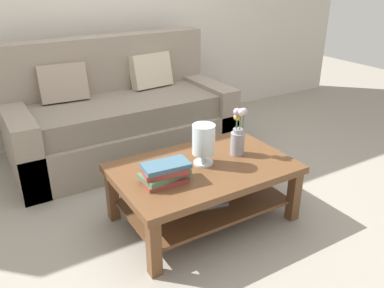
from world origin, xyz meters
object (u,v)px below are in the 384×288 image
couch (121,117)px  coffee_table (203,181)px  book_stack_main (165,173)px  glass_hurricane_vase (204,141)px  flower_pitcher (238,135)px

couch → coffee_table: 1.31m
book_stack_main → glass_hurricane_vase: glass_hurricane_vase is taller
glass_hurricane_vase → couch: bearing=94.0°
couch → flower_pitcher: bearing=-73.6°
coffee_table → book_stack_main: bearing=-170.3°
coffee_table → couch: bearing=93.3°
coffee_table → book_stack_main: 0.37m
couch → coffee_table: bearing=-86.7°
coffee_table → book_stack_main: book_stack_main is taller
book_stack_main → flower_pitcher: 0.63m
book_stack_main → glass_hurricane_vase: bearing=13.4°
book_stack_main → glass_hurricane_vase: (0.33, 0.08, 0.10)m
couch → coffee_table: size_ratio=1.66×
book_stack_main → flower_pitcher: flower_pitcher is taller
coffee_table → flower_pitcher: flower_pitcher is taller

